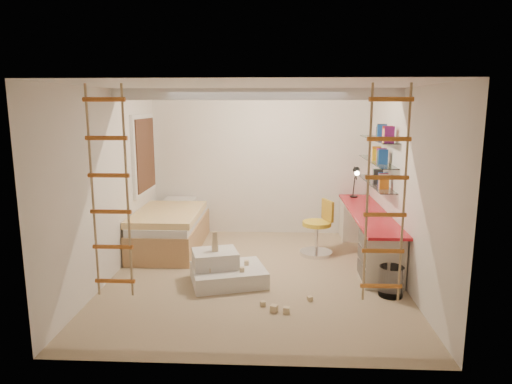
# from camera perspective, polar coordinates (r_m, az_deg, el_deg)

# --- Properties ---
(floor) EXTENTS (4.50, 4.50, 0.00)m
(floor) POSITION_cam_1_polar(r_m,az_deg,el_deg) (6.55, -0.13, -10.42)
(floor) COLOR tan
(floor) RESTS_ON ground
(ceiling_beam) EXTENTS (4.00, 0.18, 0.16)m
(ceiling_beam) POSITION_cam_1_polar(r_m,az_deg,el_deg) (6.41, 0.00, 12.12)
(ceiling_beam) COLOR white
(ceiling_beam) RESTS_ON ceiling
(window_frame) EXTENTS (0.06, 1.15, 1.35)m
(window_frame) POSITION_cam_1_polar(r_m,az_deg,el_deg) (7.98, -13.90, 4.58)
(window_frame) COLOR white
(window_frame) RESTS_ON wall_left
(window_blind) EXTENTS (0.02, 1.00, 1.20)m
(window_blind) POSITION_cam_1_polar(r_m,az_deg,el_deg) (7.96, -13.62, 4.59)
(window_blind) COLOR #4C2D1E
(window_blind) RESTS_ON window_frame
(rope_ladder_left) EXTENTS (0.41, 0.04, 2.13)m
(rope_ladder_left) POSITION_cam_1_polar(r_m,az_deg,el_deg) (4.73, -17.80, -0.20)
(rope_ladder_left) COLOR #BF6520
(rope_ladder_left) RESTS_ON ceiling
(rope_ladder_right) EXTENTS (0.41, 0.04, 2.13)m
(rope_ladder_right) POSITION_cam_1_polar(r_m,az_deg,el_deg) (4.55, 15.92, -0.52)
(rope_ladder_right) COLOR #BD6F20
(rope_ladder_right) RESTS_ON ceiling
(waste_bin) EXTENTS (0.31, 0.31, 0.38)m
(waste_bin) POSITION_cam_1_polar(r_m,az_deg,el_deg) (6.09, 16.53, -10.64)
(waste_bin) COLOR white
(waste_bin) RESTS_ON floor
(desk) EXTENTS (0.56, 2.80, 0.75)m
(desk) POSITION_cam_1_polar(r_m,az_deg,el_deg) (7.37, 13.72, -5.00)
(desk) COLOR red
(desk) RESTS_ON floor
(shelves) EXTENTS (0.25, 1.80, 0.71)m
(shelves) POSITION_cam_1_polar(r_m,az_deg,el_deg) (7.45, 14.88, 3.72)
(shelves) COLOR white
(shelves) RESTS_ON wall_right
(bed) EXTENTS (1.02, 2.00, 0.69)m
(bed) POSITION_cam_1_polar(r_m,az_deg,el_deg) (7.81, -10.61, -4.53)
(bed) COLOR #AD7F51
(bed) RESTS_ON floor
(task_lamp) EXTENTS (0.14, 0.36, 0.57)m
(task_lamp) POSITION_cam_1_polar(r_m,az_deg,el_deg) (8.13, 12.37, 1.83)
(task_lamp) COLOR black
(task_lamp) RESTS_ON desk
(swivel_chair) EXTENTS (0.68, 0.68, 0.89)m
(swivel_chair) POSITION_cam_1_polar(r_m,az_deg,el_deg) (7.41, 7.76, -5.32)
(swivel_chair) COLOR gold
(swivel_chair) RESTS_ON floor
(play_platform) EXTENTS (1.14, 0.99, 0.43)m
(play_platform) POSITION_cam_1_polar(r_m,az_deg,el_deg) (6.29, -3.95, -9.75)
(play_platform) COLOR silver
(play_platform) RESTS_ON floor
(toy_blocks) EXTENTS (1.37, 1.07, 0.70)m
(toy_blocks) POSITION_cam_1_polar(r_m,az_deg,el_deg) (5.93, -1.39, -9.92)
(toy_blocks) COLOR #CCB284
(toy_blocks) RESTS_ON floor
(books) EXTENTS (0.14, 0.64, 0.92)m
(books) POSITION_cam_1_polar(r_m,az_deg,el_deg) (7.43, 14.93, 4.80)
(books) COLOR orange
(books) RESTS_ON shelves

